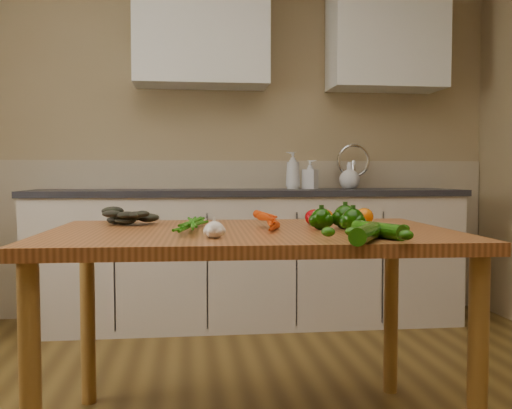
{
  "coord_description": "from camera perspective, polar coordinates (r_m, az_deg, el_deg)",
  "views": [
    {
      "loc": [
        -0.2,
        -1.6,
        1.0
      ],
      "look_at": [
        0.08,
        0.73,
        0.88
      ],
      "focal_mm": 40.0,
      "sensor_mm": 36.0,
      "label": 1
    }
  ],
  "objects": [
    {
      "name": "room",
      "position": [
        1.81,
        -0.49,
        10.91
      ],
      "size": [
        4.04,
        5.04,
        2.64
      ],
      "color": "brown",
      "rests_on": "ground"
    },
    {
      "name": "counter_run",
      "position": [
        3.85,
        -0.69,
        -5.07
      ],
      "size": [
        2.84,
        0.64,
        1.14
      ],
      "color": "beige",
      "rests_on": "ground"
    },
    {
      "name": "upper_cabinets",
      "position": [
        4.1,
        3.44,
        16.41
      ],
      "size": [
        2.15,
        0.35,
        0.7
      ],
      "color": "silver",
      "rests_on": "room"
    },
    {
      "name": "table",
      "position": [
        2.12,
        -0.53,
        -4.9
      ],
      "size": [
        1.51,
        1.0,
        0.8
      ],
      "rotation": [
        0.0,
        0.0,
        -0.03
      ],
      "color": "#9E592D",
      "rests_on": "ground"
    },
    {
      "name": "soap_bottle_a",
      "position": [
        3.92,
        3.71,
        3.42
      ],
      "size": [
        0.1,
        0.1,
        0.26
      ],
      "primitive_type": "imported",
      "rotation": [
        0.0,
        0.0,
        4.77
      ],
      "color": "silver",
      "rests_on": "counter_run"
    },
    {
      "name": "soap_bottle_b",
      "position": [
        3.96,
        5.43,
        3.01
      ],
      "size": [
        0.13,
        0.13,
        0.2
      ],
      "primitive_type": "imported",
      "rotation": [
        0.0,
        0.0,
        0.99
      ],
      "color": "silver",
      "rests_on": "counter_run"
    },
    {
      "name": "soap_bottle_c",
      "position": [
        4.05,
        9.34,
        2.88
      ],
      "size": [
        0.2,
        0.2,
        0.19
      ],
      "primitive_type": "imported",
      "rotation": [
        0.0,
        0.0,
        2.16
      ],
      "color": "silver",
      "rests_on": "counter_run"
    },
    {
      "name": "carrot_bunch",
      "position": [
        2.1,
        -1.2,
        -1.54
      ],
      "size": [
        0.28,
        0.22,
        0.07
      ],
      "primitive_type": null,
      "rotation": [
        0.0,
        0.0,
        -0.03
      ],
      "color": "#C33304",
      "rests_on": "table"
    },
    {
      "name": "leafy_greens",
      "position": [
        2.36,
        -12.6,
        -0.73
      ],
      "size": [
        0.21,
        0.19,
        0.11
      ],
      "primitive_type": null,
      "color": "black",
      "rests_on": "table"
    },
    {
      "name": "garlic_bulb",
      "position": [
        1.83,
        -4.19,
        -2.54
      ],
      "size": [
        0.06,
        0.06,
        0.05
      ],
      "primitive_type": "ellipsoid",
      "color": "silver",
      "rests_on": "table"
    },
    {
      "name": "pepper_a",
      "position": [
        2.11,
        6.56,
        -1.47
      ],
      "size": [
        0.08,
        0.08,
        0.08
      ],
      "primitive_type": "sphere",
      "color": "#0D3102",
      "rests_on": "table"
    },
    {
      "name": "pepper_b",
      "position": [
        2.17,
        8.91,
        -1.25
      ],
      "size": [
        0.09,
        0.09,
        0.09
      ],
      "primitive_type": "sphere",
      "color": "#0D3102",
      "rests_on": "table"
    },
    {
      "name": "pepper_c",
      "position": [
        2.06,
        9.67,
        -1.56
      ],
      "size": [
        0.08,
        0.08,
        0.08
      ],
      "primitive_type": "sphere",
      "color": "#0D3102",
      "rests_on": "table"
    },
    {
      "name": "tomato_a",
      "position": [
        2.29,
        5.78,
        -1.3
      ],
      "size": [
        0.07,
        0.07,
        0.07
      ],
      "primitive_type": "ellipsoid",
      "color": "#7E0206",
      "rests_on": "table"
    },
    {
      "name": "tomato_b",
      "position": [
        2.39,
        6.94,
        -1.18
      ],
      "size": [
        0.07,
        0.07,
        0.06
      ],
      "primitive_type": "ellipsoid",
      "color": "#D85F05",
      "rests_on": "table"
    },
    {
      "name": "tomato_c",
      "position": [
        2.35,
        10.76,
        -1.18
      ],
      "size": [
        0.07,
        0.07,
        0.07
      ],
      "primitive_type": "ellipsoid",
      "color": "#D85F05",
      "rests_on": "table"
    },
    {
      "name": "zucchini_a",
      "position": [
        1.88,
        12.12,
        -2.51
      ],
      "size": [
        0.13,
        0.22,
        0.05
      ],
      "primitive_type": "cylinder",
      "rotation": [
        1.57,
        0.0,
        0.38
      ],
      "color": "#154507",
      "rests_on": "table"
    },
    {
      "name": "zucchini_b",
      "position": [
        1.75,
        10.95,
        -2.85
      ],
      "size": [
        0.16,
        0.23,
        0.05
      ],
      "primitive_type": "cylinder",
      "rotation": [
        1.57,
        0.0,
        -0.52
      ],
      "color": "#154507",
      "rests_on": "table"
    }
  ]
}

